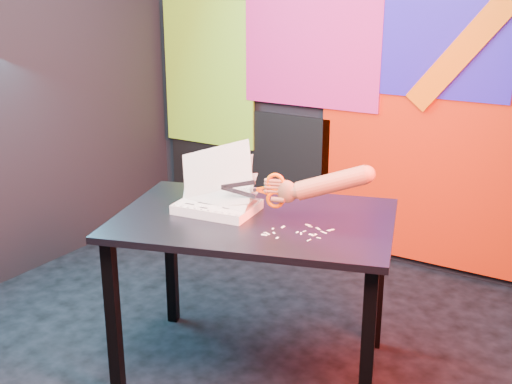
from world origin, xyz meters
The scene contains 7 objects.
room centered at (0.00, 0.00, 1.35)m, with size 3.01×3.01×2.71m.
backdrop centered at (0.06, 1.46, 0.96)m, with size 2.88×0.05×2.08m.
work_table centered at (0.26, -0.02, 0.66)m, with size 1.36×1.11×0.75m.
printout_stack centered at (0.08, -0.04, 0.78)m, with size 0.41×0.29×0.33m.
scissors centered at (0.33, -0.01, 0.88)m, with size 0.26×0.10×0.15m.
hand_forearm centered at (0.54, 0.06, 0.92)m, with size 0.42×0.19×0.18m.
paper_clippings centered at (0.52, -0.07, 0.75)m, with size 0.23×0.21×0.00m.
Camera 1 is at (1.63, -2.20, 1.70)m, focal length 45.00 mm.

